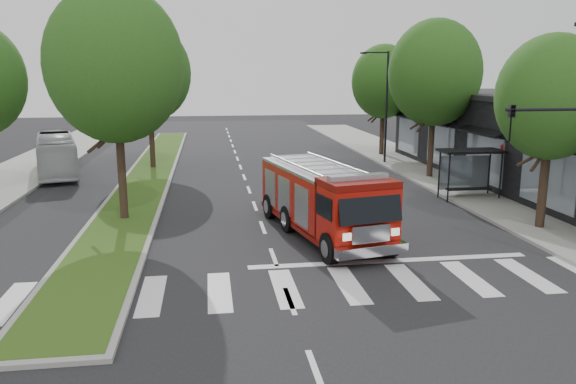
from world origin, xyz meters
name	(u,v)px	position (x,y,z in m)	size (l,w,h in m)	color
ground	(274,257)	(0.00, 0.00, 0.00)	(140.00, 140.00, 0.00)	black
sidewalk_right	(474,189)	(12.50, 10.00, 0.07)	(5.00, 80.00, 0.15)	gray
median	(151,173)	(-6.00, 18.00, 0.08)	(3.00, 50.00, 0.15)	gray
storefront_row	(552,145)	(17.00, 10.00, 2.50)	(8.00, 30.00, 5.00)	black
bus_shelter	(469,160)	(11.20, 8.15, 2.04)	(3.20, 1.60, 2.61)	black
tree_right_near	(552,98)	(11.50, 2.00, 5.51)	(4.40, 4.40, 8.05)	black
tree_right_mid	(435,73)	(11.50, 14.00, 6.49)	(5.60, 5.60, 9.72)	black
tree_right_far	(384,82)	(11.50, 24.00, 5.84)	(5.00, 5.00, 8.73)	black
tree_median_near	(115,65)	(-6.00, 6.00, 6.81)	(5.80, 5.80, 10.16)	black
tree_median_far	(149,73)	(-6.00, 20.00, 6.49)	(5.60, 5.60, 9.72)	black
streetlight_right_far	(385,102)	(10.35, 20.00, 4.48)	(2.11, 0.20, 8.00)	black
fire_engine	(323,200)	(2.30, 2.56, 1.45)	(4.27, 9.04, 3.01)	#680A05
city_bus	(56,154)	(-12.00, 18.86, 1.32)	(2.21, 9.45, 2.63)	#B8B8BD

